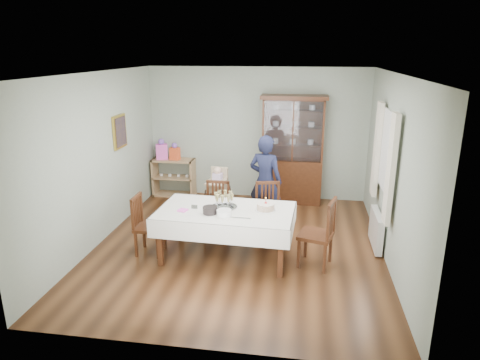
% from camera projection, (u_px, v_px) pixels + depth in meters
% --- Properties ---
extents(floor, '(5.00, 5.00, 0.00)m').
position_uv_depth(floor, '(238.00, 246.00, 6.86)').
color(floor, '#593319').
rests_on(floor, ground).
extents(room_shell, '(5.00, 5.00, 5.00)m').
position_uv_depth(room_shell, '(243.00, 135.00, 6.87)').
color(room_shell, '#9EAA99').
rests_on(room_shell, floor).
extents(dining_table, '(2.05, 1.24, 0.76)m').
position_uv_depth(dining_table, '(226.00, 233.00, 6.40)').
color(dining_table, '#472311').
rests_on(dining_table, floor).
extents(china_cabinet, '(1.30, 0.48, 2.18)m').
position_uv_depth(china_cabinet, '(292.00, 148.00, 8.56)').
color(china_cabinet, '#472311').
rests_on(china_cabinet, floor).
extents(sideboard, '(0.90, 0.38, 0.80)m').
position_uv_depth(sideboard, '(174.00, 177.00, 9.15)').
color(sideboard, tan).
rests_on(sideboard, floor).
extents(picture_frame, '(0.04, 0.48, 0.58)m').
position_uv_depth(picture_frame, '(120.00, 132.00, 7.45)').
color(picture_frame, gold).
rests_on(picture_frame, room_shell).
extents(window, '(0.04, 1.02, 1.22)m').
position_uv_depth(window, '(388.00, 152.00, 6.37)').
color(window, white).
rests_on(window, room_shell).
extents(curtain_left, '(0.07, 0.30, 1.55)m').
position_uv_depth(curtain_left, '(391.00, 170.00, 5.82)').
color(curtain_left, silver).
rests_on(curtain_left, room_shell).
extents(curtain_right, '(0.07, 0.30, 1.55)m').
position_uv_depth(curtain_right, '(377.00, 150.00, 7.00)').
color(curtain_right, silver).
rests_on(curtain_right, room_shell).
extents(radiator, '(0.10, 0.80, 0.55)m').
position_uv_depth(radiator, '(376.00, 229.00, 6.75)').
color(radiator, white).
rests_on(radiator, floor).
extents(chair_far_left, '(0.41, 0.41, 0.92)m').
position_uv_depth(chair_far_left, '(216.00, 220.00, 7.17)').
color(chair_far_left, '#472311').
rests_on(chair_far_left, floor).
extents(chair_far_right, '(0.50, 0.50, 0.94)m').
position_uv_depth(chair_far_right, '(268.00, 223.00, 7.05)').
color(chair_far_right, '#472311').
rests_on(chair_far_right, floor).
extents(chair_end_left, '(0.42, 0.42, 0.92)m').
position_uv_depth(chair_end_left, '(149.00, 236.00, 6.56)').
color(chair_end_left, '#472311').
rests_on(chair_end_left, floor).
extents(chair_end_right, '(0.56, 0.56, 1.02)m').
position_uv_depth(chair_end_right, '(317.00, 246.00, 6.17)').
color(chair_end_right, '#472311').
rests_on(chair_end_right, floor).
extents(woman, '(0.69, 0.56, 1.64)m').
position_uv_depth(woman, '(265.00, 181.00, 7.46)').
color(woman, black).
rests_on(woman, floor).
extents(high_chair, '(0.48, 0.48, 0.97)m').
position_uv_depth(high_chair, '(218.00, 198.00, 7.96)').
color(high_chair, black).
rests_on(high_chair, floor).
extents(champagne_tray, '(0.39, 0.39, 0.24)m').
position_uv_depth(champagne_tray, '(224.00, 203.00, 6.36)').
color(champagne_tray, silver).
rests_on(champagne_tray, dining_table).
extents(birthday_cake, '(0.30, 0.30, 0.21)m').
position_uv_depth(birthday_cake, '(266.00, 207.00, 6.25)').
color(birthday_cake, white).
rests_on(birthday_cake, dining_table).
extents(plate_stack_dark, '(0.27, 0.27, 0.10)m').
position_uv_depth(plate_stack_dark, '(210.00, 210.00, 6.14)').
color(plate_stack_dark, black).
rests_on(plate_stack_dark, dining_table).
extents(plate_stack_white, '(0.24, 0.24, 0.09)m').
position_uv_depth(plate_stack_white, '(224.00, 213.00, 6.05)').
color(plate_stack_white, white).
rests_on(plate_stack_white, dining_table).
extents(napkin_stack, '(0.16, 0.16, 0.02)m').
position_uv_depth(napkin_stack, '(183.00, 210.00, 6.25)').
color(napkin_stack, '#FE5DD3').
rests_on(napkin_stack, dining_table).
extents(cutlery, '(0.16, 0.19, 0.01)m').
position_uv_depth(cutlery, '(192.00, 207.00, 6.40)').
color(cutlery, silver).
rests_on(cutlery, dining_table).
extents(cake_knife, '(0.29, 0.04, 0.01)m').
position_uv_depth(cake_knife, '(240.00, 218.00, 5.97)').
color(cake_knife, silver).
rests_on(cake_knife, dining_table).
extents(gift_bag_pink, '(0.27, 0.22, 0.44)m').
position_uv_depth(gift_bag_pink, '(162.00, 150.00, 8.99)').
color(gift_bag_pink, '#FE5DD3').
rests_on(gift_bag_pink, sideboard).
extents(gift_bag_orange, '(0.22, 0.17, 0.36)m').
position_uv_depth(gift_bag_orange, '(175.00, 152.00, 8.96)').
color(gift_bag_orange, '#F95727').
rests_on(gift_bag_orange, sideboard).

